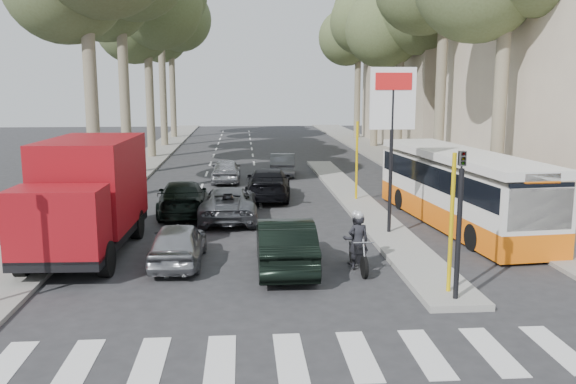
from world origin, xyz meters
The scene contains 24 objects.
ground centered at (0.00, 0.00, 0.00)m, with size 120.00×120.00×0.00m, color #28282B.
sidewalk_right centered at (8.60, 25.00, 0.06)m, with size 3.20×70.00×0.12m, color gray.
median_left centered at (-8.00, 28.00, 0.06)m, with size 2.40×64.00×0.12m, color gray.
traffic_island centered at (3.25, 11.00, 0.08)m, with size 1.50×26.00×0.16m, color gray.
building_far centered at (15.50, 34.00, 8.00)m, with size 11.00×20.00×16.00m, color #B7A88E.
billboard centered at (3.25, 5.00, 3.70)m, with size 1.50×12.10×5.60m.
traffic_light_island centered at (3.25, -1.50, 2.49)m, with size 0.16×0.41×3.60m.
tree_l_c centered at (-7.77, 28.11, 10.04)m, with size 7.40×7.20×13.71m.
tree_l_e centered at (-7.97, 44.11, 10.73)m, with size 7.40×7.20×14.49m.
tree_r_c centered at (9.03, 26.11, 9.69)m, with size 7.40×7.20×13.32m.
tree_r_d centered at (9.13, 34.11, 11.07)m, with size 7.40×7.20×14.88m.
tree_r_e centered at (9.23, 42.11, 10.38)m, with size 7.40×7.20×14.10m.
silver_hatchback centered at (-3.50, 2.26, 0.61)m, with size 1.44×3.58×1.22m, color #96979D.
dark_hatchback centered at (-0.50, 1.63, 0.72)m, with size 1.52×4.37×1.44m, color black.
queue_car_a centered at (-2.20, 7.94, 0.63)m, with size 2.09×4.54×1.26m, color #53555B.
queue_car_b centered at (-0.50, 12.16, 0.69)m, with size 1.94×4.77×1.38m, color black.
queue_car_c centered at (-2.50, 16.94, 0.62)m, with size 1.47×3.66×1.25m, color #999BA1.
queue_car_d centered at (0.61, 19.11, 0.63)m, with size 1.32×3.80×1.25m, color #4D5055.
queue_car_e centered at (-4.00, 9.00, 0.67)m, with size 1.87×4.61×1.34m, color black.
red_truck centered at (-6.29, 3.65, 1.81)m, with size 2.65×6.50×3.42m.
city_bus centered at (6.12, 6.42, 1.43)m, with size 3.21×10.47×2.72m.
motorcycle centered at (1.49, 1.51, 0.76)m, with size 0.72×1.97×1.67m.
pedestrian_near centered at (7.20, 4.55, 1.11)m, with size 1.16×0.57×1.97m, color #483652.
pedestrian_far centered at (9.87, 8.41, 0.91)m, with size 1.02×0.45×1.58m, color brown.
Camera 1 is at (-1.65, -14.66, 5.07)m, focal length 38.00 mm.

